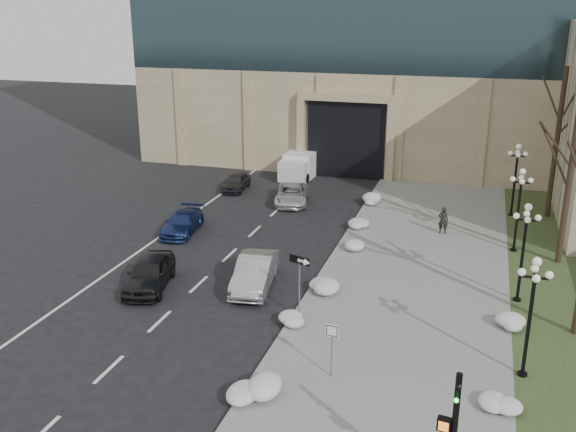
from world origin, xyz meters
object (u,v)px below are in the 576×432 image
car_a (149,273)px  pedestrian (443,220)px  lamppost_b (524,240)px  lamppost_d (516,170)px  lamppost_c (519,199)px  box_truck (303,163)px  one_way_sign (303,268)px  car_e (236,182)px  car_b (255,273)px  lamppost_a (532,302)px  keep_sign (332,339)px  car_c (182,223)px  car_d (292,194)px

car_a → pedestrian: pedestrian is taller
lamppost_b → lamppost_d: (0.00, 13.00, 0.00)m
pedestrian → lamppost_c: (3.96, -1.65, 2.14)m
box_truck → lamppost_c: size_ratio=1.31×
car_a → one_way_sign: 8.12m
one_way_sign → car_e: bearing=138.9°
car_e → pedestrian: (15.20, -5.47, 0.32)m
car_a → box_truck: 22.81m
pedestrian → car_a: bearing=42.9°
car_b → car_e: car_b is taller
car_b → lamppost_a: bearing=-29.4°
pedestrian → lamppost_a: (3.96, -14.65, 2.14)m
car_b → car_e: (-7.10, 15.61, -0.15)m
car_a → car_e: bearing=83.8°
keep_sign → lamppost_c: size_ratio=0.46×
car_a → lamppost_d: size_ratio=0.95×
pedestrian → lamppost_c: 4.79m
car_b → lamppost_b: 12.43m
one_way_sign → lamppost_d: size_ratio=0.60×
keep_sign → lamppost_b: lamppost_b is taller
keep_sign → lamppost_c: 16.62m
one_way_sign → lamppost_c: size_ratio=0.60×
car_c → box_truck: size_ratio=0.68×
lamppost_b → lamppost_c: bearing=90.0°
car_d → one_way_sign: (5.34, -16.12, 1.74)m
car_a → car_c: (-1.96, 7.54, -0.15)m
car_e → lamppost_a: 27.89m
lamppost_c → pedestrian: bearing=157.3°
lamppost_a → pedestrian: bearing=105.1°
box_truck → car_b: bearing=-78.4°
lamppost_a → car_c: bearing=150.8°
lamppost_a → lamppost_b: 6.50m
car_e → pedestrian: pedestrian is taller
one_way_sign → lamppost_b: 10.04m
car_a → car_c: 7.79m
car_d → pedestrian: bearing=-31.3°
car_b → car_d: car_b is taller
car_a → box_truck: (1.20, 22.77, 0.18)m
car_c → car_a: bearing=-82.3°
car_d → lamppost_b: size_ratio=0.96×
car_d → keep_sign: keep_sign is taller
lamppost_c → lamppost_d: same height
car_e → pedestrian: bearing=-24.6°
car_c → lamppost_b: lamppost_b is taller
keep_sign → lamppost_c: lamppost_c is taller
car_d → one_way_sign: size_ratio=1.59×
car_a → lamppost_c: bearing=16.9°
lamppost_b → lamppost_a: bearing=-90.0°
one_way_sign → lamppost_d: 19.63m
lamppost_d → car_e: bearing=178.1°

